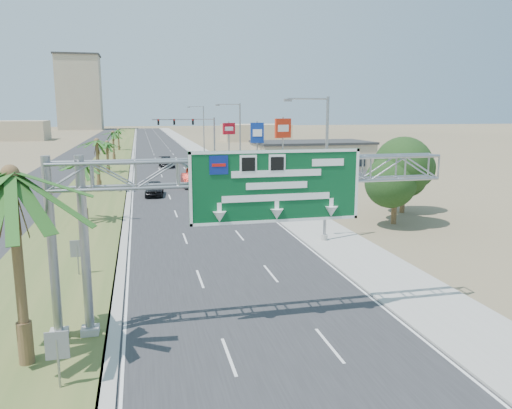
{
  "coord_description": "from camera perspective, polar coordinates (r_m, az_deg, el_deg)",
  "views": [
    {
      "loc": [
        -4.94,
        -10.05,
        9.06
      ],
      "look_at": [
        0.94,
        15.09,
        4.2
      ],
      "focal_mm": 35.0,
      "sensor_mm": 36.0,
      "label": 1
    }
  ],
  "objects": [
    {
      "name": "building_distant_right",
      "position": [
        154.21,
        -0.05,
        8.22
      ],
      "size": [
        20.0,
        12.0,
        5.0
      ],
      "primitive_type": "cube",
      "color": "tan",
      "rests_on": "ground"
    },
    {
      "name": "palm_near",
      "position": [
        18.67,
        -26.28,
        3.0
      ],
      "size": [
        5.7,
        5.7,
        8.35
      ],
      "color": "brown",
      "rests_on": "ground"
    },
    {
      "name": "road",
      "position": [
        120.5,
        -10.83,
        6.17
      ],
      "size": [
        12.0,
        300.0,
        0.02
      ],
      "primitive_type": "cube",
      "color": "#28282B",
      "rests_on": "ground"
    },
    {
      "name": "car_far",
      "position": [
        82.73,
        -10.19,
        4.77
      ],
      "size": [
        2.57,
        5.66,
        1.61
      ],
      "primitive_type": "imported",
      "rotation": [
        0.0,
        0.0,
        0.06
      ],
      "color": "black",
      "rests_on": "ground"
    },
    {
      "name": "streetlight_far",
      "position": [
        98.91,
        -6.1,
        8.07
      ],
      "size": [
        3.27,
        0.44,
        10.0
      ],
      "color": "gray",
      "rests_on": "ground"
    },
    {
      "name": "tower_distant",
      "position": [
        261.59,
        -19.52,
        11.92
      ],
      "size": [
        20.0,
        16.0,
        35.0
      ],
      "primitive_type": "cube",
      "color": "tan",
      "rests_on": "ground"
    },
    {
      "name": "pole_sign_red_far",
      "position": [
        79.79,
        -3.12,
        8.29
      ],
      "size": [
        2.14,
        1.15,
        7.38
      ],
      "color": "gray",
      "rests_on": "ground"
    },
    {
      "name": "car_left_lane",
      "position": [
        54.95,
        -11.55,
        1.79
      ],
      "size": [
        2.26,
        4.81,
        1.59
      ],
      "primitive_type": "imported",
      "rotation": [
        0.0,
        0.0,
        -0.08
      ],
      "color": "black",
      "rests_on": "ground"
    },
    {
      "name": "streetlight_mid",
      "position": [
        63.4,
        -2.01,
        6.71
      ],
      "size": [
        3.27,
        0.44,
        10.0
      ],
      "color": "gray",
      "rests_on": "ground"
    },
    {
      "name": "pole_sign_blue",
      "position": [
        75.13,
        0.13,
        7.98
      ],
      "size": [
        2.01,
        0.41,
        7.53
      ],
      "color": "gray",
      "rests_on": "ground"
    },
    {
      "name": "pole_sign_red_near",
      "position": [
        63.03,
        3.1,
        8.31
      ],
      "size": [
        2.33,
        1.21,
        8.32
      ],
      "color": "gray",
      "rests_on": "ground"
    },
    {
      "name": "signal_mast",
      "position": [
        82.76,
        -6.17,
        7.68
      ],
      "size": [
        10.28,
        0.71,
        8.0
      ],
      "color": "gray",
      "rests_on": "ground"
    },
    {
      "name": "car_right_lane",
      "position": [
        72.61,
        -6.96,
        4.01
      ],
      "size": [
        3.22,
        5.7,
        1.5
      ],
      "primitive_type": "imported",
      "rotation": [
        0.0,
        0.0,
        -0.14
      ],
      "color": "gray",
      "rests_on": "ground"
    },
    {
      "name": "palm_row_c",
      "position": [
        58.33,
        -17.75,
        6.82
      ],
      "size": [
        3.99,
        3.99,
        6.75
      ],
      "color": "brown",
      "rests_on": "ground"
    },
    {
      "name": "median_signback_b",
      "position": [
        29.29,
        -19.74,
        -5.04
      ],
      "size": [
        0.75,
        0.08,
        2.08
      ],
      "color": "gray",
      "rests_on": "ground"
    },
    {
      "name": "palm_row_f",
      "position": [
        120.22,
        -15.48,
        8.21
      ],
      "size": [
        3.99,
        3.99,
        5.75
      ],
      "color": "brown",
      "rests_on": "ground"
    },
    {
      "name": "building_distant_left",
      "position": [
        174.81,
        -26.64,
        7.56
      ],
      "size": [
        24.0,
        14.0,
        6.0
      ],
      "primitive_type": "cube",
      "color": "tan",
      "rests_on": "ground"
    },
    {
      "name": "sign_gantry",
      "position": [
        20.58,
        -2.15,
        2.26
      ],
      "size": [
        16.75,
        1.24,
        7.5
      ],
      "color": "gray",
      "rests_on": "ground"
    },
    {
      "name": "oak_near",
      "position": [
        41.45,
        15.73,
        3.99
      ],
      "size": [
        4.5,
        4.5,
        6.8
      ],
      "color": "brown",
      "rests_on": "ground"
    },
    {
      "name": "opposing_road",
      "position": [
        121.0,
        -18.94,
        5.8
      ],
      "size": [
        8.0,
        300.0,
        0.02
      ],
      "primitive_type": "cube",
      "color": "#28282B",
      "rests_on": "ground"
    },
    {
      "name": "palm_row_b",
      "position": [
        42.51,
        -19.31,
        4.44
      ],
      "size": [
        3.99,
        3.99,
        5.95
      ],
      "color": "brown",
      "rests_on": "ground"
    },
    {
      "name": "palm_row_d",
      "position": [
        76.33,
        -16.67,
        6.73
      ],
      "size": [
        3.99,
        3.99,
        5.45
      ],
      "color": "brown",
      "rests_on": "ground"
    },
    {
      "name": "streetlight_near",
      "position": [
        34.59,
        7.69,
        3.31
      ],
      "size": [
        3.27,
        0.44,
        10.0
      ],
      "color": "gray",
      "rests_on": "ground"
    },
    {
      "name": "sidewalk_right",
      "position": [
        121.14,
        -6.79,
        6.32
      ],
      "size": [
        4.0,
        300.0,
        0.1
      ],
      "primitive_type": "cube",
      "color": "#9E9B93",
      "rests_on": "ground"
    },
    {
      "name": "median_grass",
      "position": [
        120.5,
        -15.61,
        5.99
      ],
      "size": [
        7.0,
        300.0,
        0.12
      ],
      "primitive_type": "cube",
      "color": "#475E29",
      "rests_on": "ground"
    },
    {
      "name": "store_building",
      "position": [
        80.99,
        6.36,
        5.6
      ],
      "size": [
        18.0,
        10.0,
        4.0
      ],
      "primitive_type": "cube",
      "color": "tan",
      "rests_on": "ground"
    },
    {
      "name": "oak_far",
      "position": [
        46.46,
        16.57,
        3.74
      ],
      "size": [
        3.5,
        3.5,
        5.6
      ],
      "color": "brown",
      "rests_on": "ground"
    },
    {
      "name": "car_mid_lane",
      "position": [
        60.61,
        -7.6,
        2.75
      ],
      "size": [
        1.8,
        4.99,
        1.64
      ],
      "primitive_type": "imported",
      "rotation": [
        0.0,
        0.0,
        0.01
      ],
      "color": "maroon",
      "rests_on": "ground"
    },
    {
      "name": "palm_row_e",
      "position": [
        95.25,
        -16.04,
        7.86
      ],
      "size": [
        3.99,
        3.99,
        6.15
      ],
      "color": "brown",
      "rests_on": "ground"
    },
    {
      "name": "median_signback_a",
      "position": [
        18.0,
        -21.76,
        -15.16
      ],
      "size": [
        0.75,
        0.08,
        2.08
      ],
      "color": "gray",
      "rests_on": "ground"
    }
  ]
}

